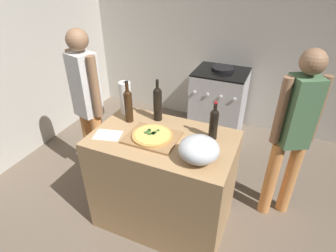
% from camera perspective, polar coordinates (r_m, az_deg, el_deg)
% --- Properties ---
extents(ground_plane, '(4.49, 3.38, 0.02)m').
position_cam_1_polar(ground_plane, '(3.24, 3.57, -9.97)').
color(ground_plane, '#6B5B4C').
extents(kitchen_wall_rear, '(4.49, 0.10, 2.60)m').
position_cam_1_polar(kitchen_wall_rear, '(3.91, 12.01, 18.61)').
color(kitchen_wall_rear, '#BCB7AD').
rests_on(kitchen_wall_rear, ground_plane).
extents(kitchen_wall_left, '(0.10, 3.38, 2.60)m').
position_cam_1_polar(kitchen_wall_left, '(3.70, -27.20, 15.22)').
color(kitchen_wall_left, '#BCB7AD').
rests_on(kitchen_wall_left, ground_plane).
extents(counter, '(1.14, 0.70, 0.92)m').
position_cam_1_polar(counter, '(2.46, -0.94, -11.28)').
color(counter, tan).
rests_on(counter, ground_plane).
extents(cutting_board, '(0.40, 0.32, 0.02)m').
position_cam_1_polar(cutting_board, '(2.16, -3.24, -2.37)').
color(cutting_board, '#9E7247').
rests_on(cutting_board, counter).
extents(pizza, '(0.32, 0.32, 0.03)m').
position_cam_1_polar(pizza, '(2.15, -3.26, -1.90)').
color(pizza, tan).
rests_on(pizza, cutting_board).
extents(mixing_bowl, '(0.29, 0.29, 0.18)m').
position_cam_1_polar(mixing_bowl, '(1.91, 6.38, -4.82)').
color(mixing_bowl, '#B2B2B7').
rests_on(mixing_bowl, counter).
extents(paper_towel_roll, '(0.10, 0.10, 0.30)m').
position_cam_1_polar(paper_towel_roll, '(2.48, -8.71, 5.73)').
color(paper_towel_roll, white).
rests_on(paper_towel_roll, counter).
extents(wine_bottle_amber, '(0.07, 0.07, 0.37)m').
position_cam_1_polar(wine_bottle_amber, '(2.34, -8.19, 4.46)').
color(wine_bottle_amber, '#331E0F').
rests_on(wine_bottle_amber, counter).
extents(wine_bottle_green, '(0.07, 0.07, 0.37)m').
position_cam_1_polar(wine_bottle_green, '(2.34, -2.16, 4.86)').
color(wine_bottle_green, black).
rests_on(wine_bottle_green, counter).
extents(wine_bottle_dark, '(0.07, 0.07, 0.32)m').
position_cam_1_polar(wine_bottle_dark, '(2.12, 9.42, 0.70)').
color(wine_bottle_dark, black).
rests_on(wine_bottle_dark, counter).
extents(recipe_sheet, '(0.24, 0.20, 0.00)m').
position_cam_1_polar(recipe_sheet, '(2.25, -12.29, -1.82)').
color(recipe_sheet, white).
rests_on(recipe_sheet, counter).
extents(stove, '(0.67, 0.61, 0.94)m').
position_cam_1_polar(stove, '(3.80, 10.33, 4.78)').
color(stove, '#B7B7BC').
rests_on(stove, ground_plane).
extents(person_in_stripes, '(0.37, 0.25, 1.63)m').
position_cam_1_polar(person_in_stripes, '(2.79, -16.22, 4.78)').
color(person_in_stripes, '#D88C4C').
rests_on(person_in_stripes, ground_plane).
extents(person_in_red, '(0.34, 0.28, 1.59)m').
position_cam_1_polar(person_in_red, '(2.49, 24.48, -1.00)').
color(person_in_red, '#D88C4C').
rests_on(person_in_red, ground_plane).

